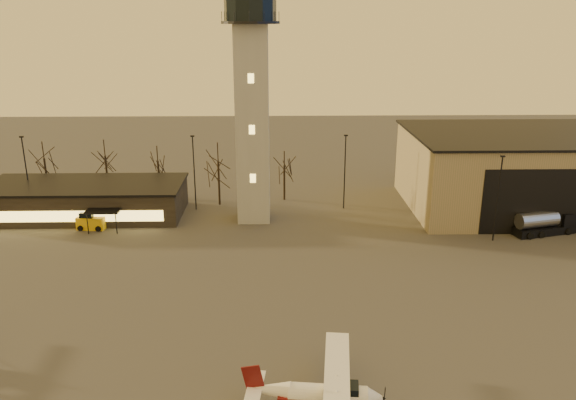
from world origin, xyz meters
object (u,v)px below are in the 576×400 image
(terminal, at_px, (86,199))
(cessna_front, at_px, (330,398))
(hangar, at_px, (523,171))
(service_cart, at_px, (92,222))
(fuel_truck, at_px, (544,225))
(control_tower, at_px, (252,91))

(terminal, distance_m, cessna_front, 48.55)
(hangar, relative_size, cessna_front, 2.48)
(hangar, relative_size, service_cart, 8.68)
(terminal, relative_size, fuel_truck, 3.21)
(control_tower, xyz_separation_m, service_cart, (-19.84, -2.99, -15.51))
(fuel_truck, distance_m, service_cart, 54.68)
(cessna_front, xyz_separation_m, fuel_truck, (28.54, 31.50, -0.04))
(fuel_truck, relative_size, service_cart, 2.25)
(cessna_front, bearing_deg, hangar, 60.78)
(cessna_front, distance_m, service_cart, 43.25)
(terminal, xyz_separation_m, cessna_front, (28.22, -39.49, -1.00))
(control_tower, height_order, service_cart, control_tower)
(hangar, height_order, service_cart, hangar)
(terminal, relative_size, service_cart, 7.21)
(control_tower, bearing_deg, cessna_front, -80.58)
(terminal, bearing_deg, fuel_truck, -8.01)
(hangar, height_order, cessna_front, hangar)
(terminal, height_order, fuel_truck, terminal)
(terminal, bearing_deg, service_cart, -66.56)
(service_cart, bearing_deg, hangar, 12.99)
(control_tower, distance_m, hangar, 37.90)
(service_cart, bearing_deg, terminal, 119.31)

